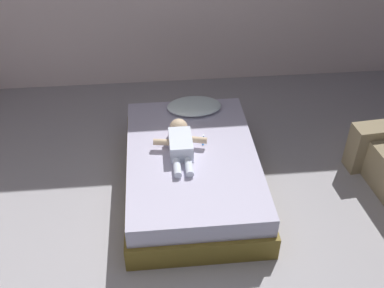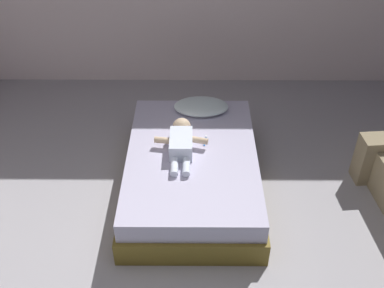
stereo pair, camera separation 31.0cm
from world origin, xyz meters
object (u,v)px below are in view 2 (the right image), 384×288
bed (192,171)px  toothbrush (205,140)px  baby (181,141)px  pillow (201,106)px

bed → toothbrush: size_ratio=13.33×
baby → toothbrush: 0.24m
pillow → toothbrush: (0.03, -0.48, -0.05)m
pillow → toothbrush: 0.49m
baby → bed: bearing=-40.3°
pillow → baby: 0.60m
bed → toothbrush: bearing=55.4°
bed → baby: (-0.09, 0.08, 0.28)m
bed → pillow: pillow is taller
bed → pillow: (0.09, 0.66, 0.26)m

